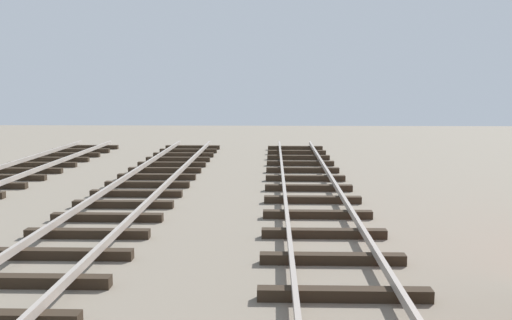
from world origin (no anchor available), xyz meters
The scene contains 0 objects.
Camera 1 is at (-0.25, -2.19, 3.11)m, focal length 41.73 mm.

